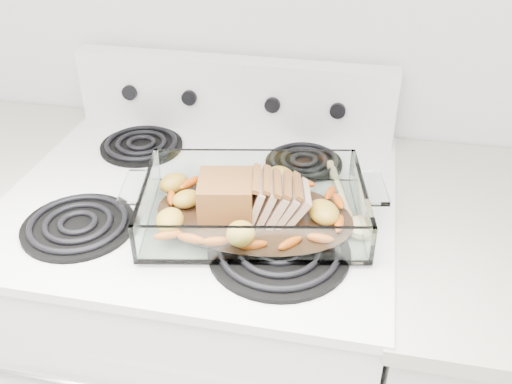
# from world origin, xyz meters

# --- Properties ---
(electric_range) EXTENTS (0.78, 0.70, 1.12)m
(electric_range) POSITION_xyz_m (0.00, 1.66, 0.48)
(electric_range) COLOR white
(electric_range) RESTS_ON ground
(baking_dish) EXTENTS (0.40, 0.27, 0.08)m
(baking_dish) POSITION_xyz_m (0.13, 1.58, 0.96)
(baking_dish) COLOR white
(baking_dish) RESTS_ON electric_range
(pork_roast) EXTENTS (0.20, 0.10, 0.08)m
(pork_roast) POSITION_xyz_m (0.11, 1.58, 0.99)
(pork_roast) COLOR brown
(pork_roast) RESTS_ON baking_dish
(roast_vegetables) EXTENTS (0.34, 0.18, 0.04)m
(roast_vegetables) POSITION_xyz_m (0.12, 1.61, 0.97)
(roast_vegetables) COLOR #C85B15
(roast_vegetables) RESTS_ON baking_dish
(wooden_spoon) EXTENTS (0.12, 0.27, 0.02)m
(wooden_spoon) POSITION_xyz_m (0.30, 1.64, 0.94)
(wooden_spoon) COLOR beige
(wooden_spoon) RESTS_ON electric_range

